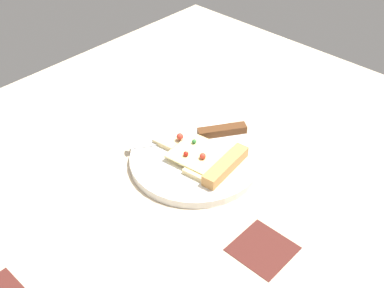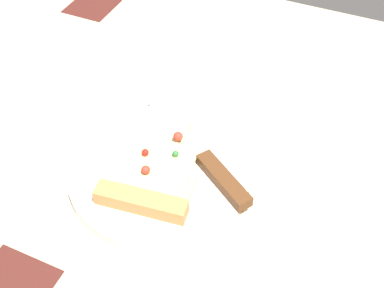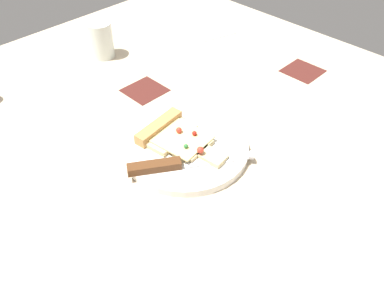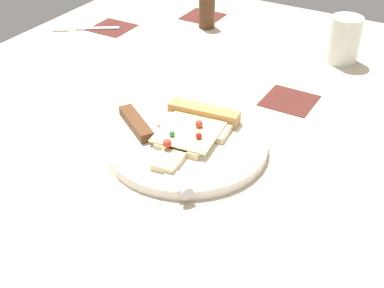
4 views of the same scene
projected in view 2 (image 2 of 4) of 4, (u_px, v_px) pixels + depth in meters
ground_plane at (105, 217)px, 64.74cm from camera, size 121.21×121.21×3.00cm
plate at (160, 171)px, 67.23cm from camera, size 25.17×25.17×1.58cm
pizza_slice at (153, 177)px, 64.39cm from camera, size 12.32×18.24×2.64cm
knife at (204, 159)px, 66.89cm from camera, size 21.14×15.05×2.45cm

